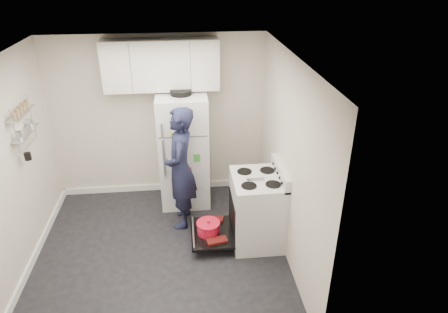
{
  "coord_description": "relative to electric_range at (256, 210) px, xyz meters",
  "views": [
    {
      "loc": [
        0.38,
        -4.13,
        3.45
      ],
      "look_at": [
        0.89,
        0.6,
        1.05
      ],
      "focal_mm": 32.0,
      "sensor_mm": 36.0,
      "label": 1
    }
  ],
  "objects": [
    {
      "name": "person",
      "position": [
        -0.96,
        0.5,
        0.4
      ],
      "size": [
        0.47,
        0.67,
        1.74
      ],
      "primitive_type": "imported",
      "rotation": [
        0.0,
        0.0,
        -1.66
      ],
      "color": "#171A34",
      "rests_on": "ground"
    },
    {
      "name": "upper_cabinets",
      "position": [
        -1.16,
        1.28,
        1.63
      ],
      "size": [
        1.6,
        0.33,
        0.7
      ],
      "primitive_type": "cube",
      "color": "silver",
      "rests_on": "room"
    },
    {
      "name": "room",
      "position": [
        -1.29,
        -0.12,
        0.74
      ],
      "size": [
        3.21,
        3.21,
        2.51
      ],
      "color": "black",
      "rests_on": "ground"
    },
    {
      "name": "electric_range",
      "position": [
        0.0,
        0.0,
        0.0
      ],
      "size": [
        0.66,
        0.76,
        1.1
      ],
      "color": "silver",
      "rests_on": "ground"
    },
    {
      "name": "refrigerator",
      "position": [
        -0.91,
        1.1,
        0.4
      ],
      "size": [
        0.72,
        0.74,
        1.79
      ],
      "color": "silver",
      "rests_on": "ground"
    },
    {
      "name": "open_oven_door",
      "position": [
        -0.61,
        -0.0,
        -0.27
      ],
      "size": [
        0.55,
        0.71,
        0.23
      ],
      "color": "black",
      "rests_on": "ground"
    },
    {
      "name": "wall_shelf_rack",
      "position": [
        -2.78,
        0.34,
        1.21
      ],
      "size": [
        0.14,
        0.6,
        0.61
      ],
      "color": "#B2B2B7",
      "rests_on": "room"
    }
  ]
}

